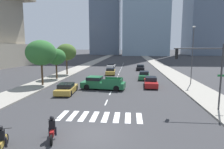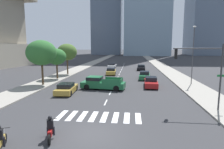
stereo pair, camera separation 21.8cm
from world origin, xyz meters
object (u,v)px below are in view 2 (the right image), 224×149
Objects in this scene: sedan_white_0 at (112,66)px; sedan_black_2 at (141,68)px; motorcycle_lead at (0,140)px; motorcycle_trailing at (51,129)px; sedan_gold_3 at (66,88)px; street_tree_third at (67,52)px; pickup_truck at (101,83)px; traffic_signal_near at (203,65)px; sedan_gold_4 at (111,72)px; street_lamp_east at (193,51)px; sedan_red_5 at (151,82)px; street_tree_second at (57,57)px; street_tree_nearest at (41,53)px; sedan_green_1 at (145,76)px.

sedan_black_2 is at bearing -116.10° from sedan_white_0.
motorcycle_lead is 38.79m from sedan_black_2.
motorcycle_trailing reaches higher than sedan_gold_3.
street_tree_third reaches higher than sedan_white_0.
traffic_signal_near is at bearing 149.60° from pickup_truck.
sedan_gold_4 is 0.55× the size of street_lamp_east.
sedan_red_5 reaches higher than sedan_white_0.
pickup_truck is 1.35× the size of sedan_white_0.
street_tree_second is at bearing 164.53° from sedan_white_0.
sedan_gold_3 is 7.65m from street_tree_nearest.
street_tree_third reaches higher than street_tree_second.
pickup_truck is 22.94m from sedan_black_2.
sedan_green_1 is at bearing 7.46° from street_tree_second.
sedan_black_2 is at bearing -35.01° from motorcycle_lead.
sedan_gold_4 is (-0.18, 13.70, -0.21)m from pickup_truck.
sedan_gold_4 is (1.13, -12.97, 0.04)m from sedan_white_0.
motorcycle_trailing is 11.71m from sedan_gold_3.
sedan_red_5 is (0.49, -6.36, 0.01)m from sedan_green_1.
street_tree_nearest reaches higher than sedan_green_1.
street_tree_second reaches higher than pickup_truck.
motorcycle_trailing is 17.81m from street_tree_nearest.
sedan_gold_3 is at bearing -17.32° from motorcycle_lead.
motorcycle_trailing is 27.58m from street_tree_third.
sedan_gold_3 is 0.70× the size of street_tree_nearest.
sedan_gold_3 is at bearing -179.80° from sedan_white_0.
sedan_white_0 is 0.86× the size of street_tree_second.
sedan_red_5 is (8.09, -24.33, 0.06)m from sedan_white_0.
street_lamp_east is 21.81m from street_tree_second.
sedan_black_2 is (7.15, 36.06, -0.01)m from motorcycle_trailing.
traffic_signal_near is 0.94× the size of street_tree_third.
street_tree_second is 0.85× the size of street_tree_third.
sedan_gold_3 is 0.79× the size of traffic_signal_near.
street_tree_third is at bearing 157.93° from sedan_white_0.
sedan_green_1 is 8.18m from sedan_gold_4.
sedan_black_2 is 0.56× the size of street_lamp_east.
motorcycle_trailing is 0.45× the size of sedan_black_2.
motorcycle_trailing is at bearing -74.22° from motorcycle_lead.
sedan_gold_4 is at bearing -16.19° from sedan_gold_3.
sedan_green_1 is at bearing -119.19° from pickup_truck.
pickup_truck is 1.33× the size of sedan_gold_3.
sedan_green_1 is at bearing -151.99° from sedan_white_0.
sedan_gold_4 is at bearing 143.69° from street_lamp_east.
motorcycle_trailing is at bearing -12.61° from sedan_green_1.
traffic_signal_near is (3.78, -29.70, 3.48)m from sedan_black_2.
sedan_gold_4 reaches higher than sedan_white_0.
sedan_red_5 reaches higher than sedan_gold_3.
traffic_signal_near is (3.83, -16.36, 3.44)m from sedan_green_1.
motorcycle_lead is at bearing 31.36° from traffic_signal_near.
pickup_truck is 0.98× the size of street_tree_third.
street_tree_third is at bearing 96.54° from sedan_gold_4.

